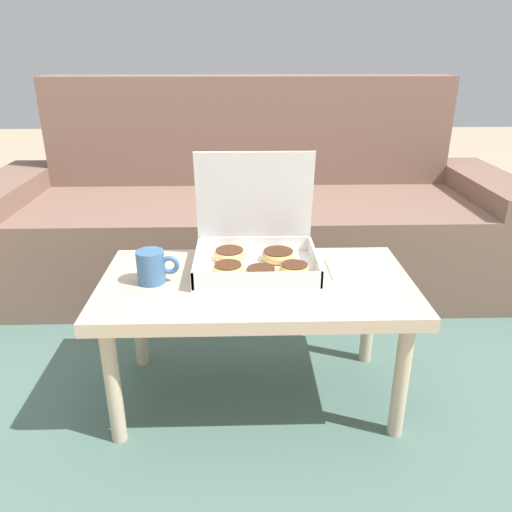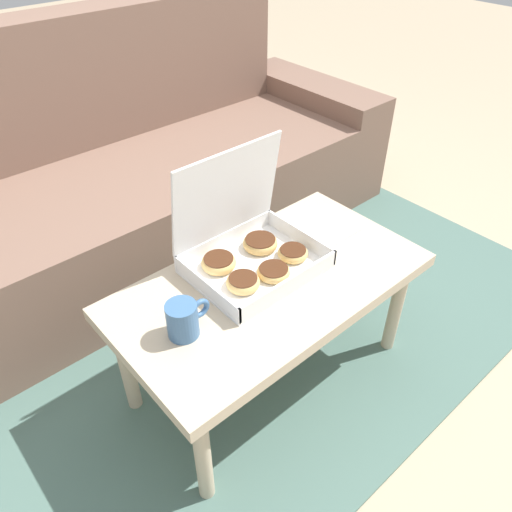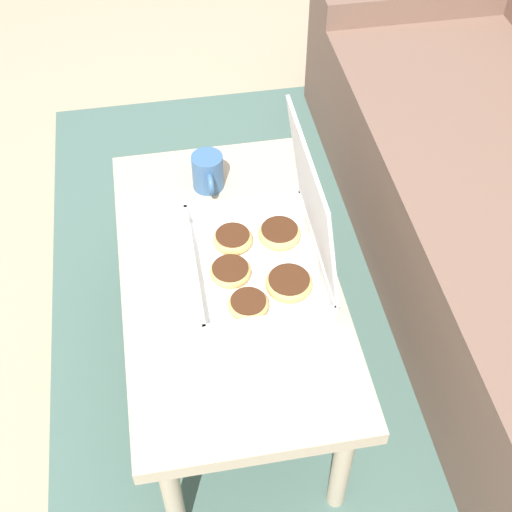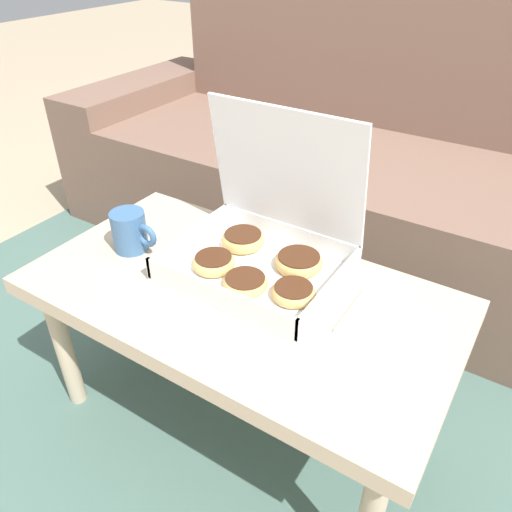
% 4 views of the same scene
% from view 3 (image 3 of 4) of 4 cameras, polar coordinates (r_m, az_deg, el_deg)
% --- Properties ---
extents(ground_plane, '(12.00, 12.00, 0.00)m').
position_cam_3_polar(ground_plane, '(2.05, 1.77, -8.78)').
color(ground_plane, tan).
extents(area_rug, '(2.60, 1.87, 0.01)m').
position_cam_3_polar(area_rug, '(2.10, 9.90, -7.39)').
color(area_rug, '#4C6B60').
rests_on(area_rug, ground_plane).
extents(coffee_table, '(0.94, 0.51, 0.43)m').
position_cam_3_polar(coffee_table, '(1.72, -2.20, -2.46)').
color(coffee_table, '#C6B293').
rests_on(coffee_table, ground_plane).
extents(pastry_box, '(0.38, 0.30, 0.35)m').
position_cam_3_polar(pastry_box, '(1.65, 0.99, 0.30)').
color(pastry_box, white).
rests_on(pastry_box, coffee_table).
extents(coffee_mug, '(0.13, 0.08, 0.10)m').
position_cam_3_polar(coffee_mug, '(1.87, -3.87, 6.69)').
color(coffee_mug, '#3D6693').
rests_on(coffee_mug, coffee_table).
extents(napkin_stack, '(0.16, 0.16, 0.01)m').
position_cam_3_polar(napkin_stack, '(1.51, 1.93, -9.84)').
color(napkin_stack, white).
rests_on(napkin_stack, coffee_table).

